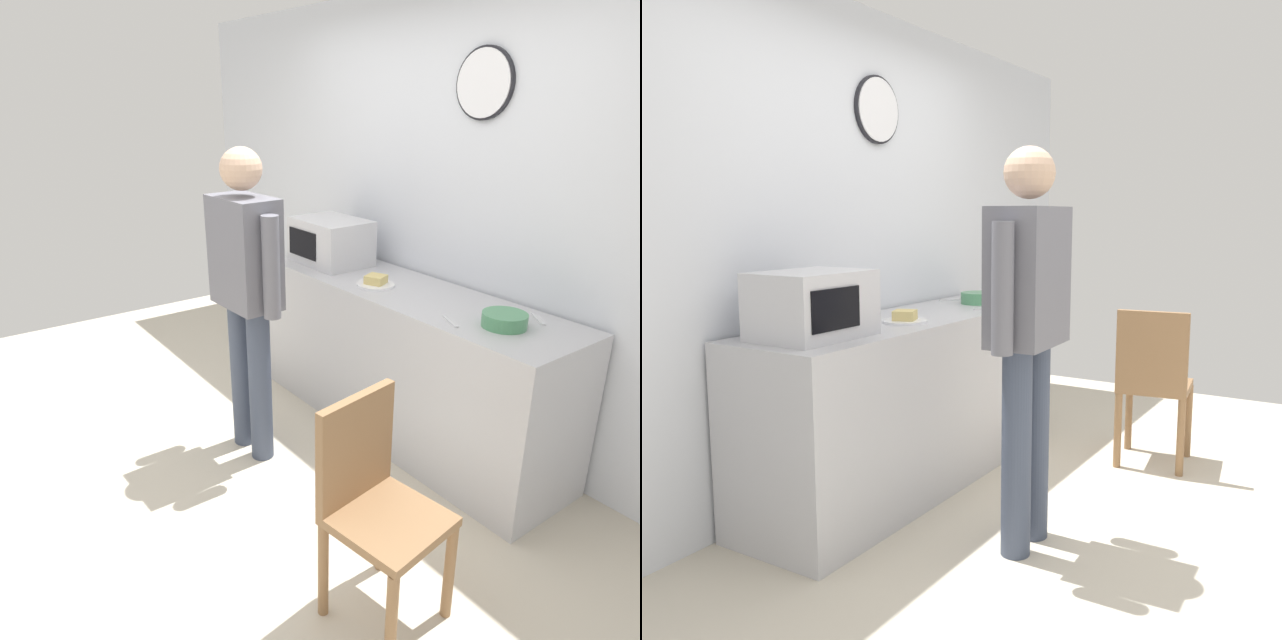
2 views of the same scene
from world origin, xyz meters
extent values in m
plane|color=beige|center=(0.00, 0.00, 0.00)|extent=(6.00, 6.00, 0.00)
cube|color=silver|center=(0.00, 1.60, 1.30)|extent=(5.40, 0.10, 2.60)
cylinder|color=white|center=(0.33, 1.54, 2.06)|extent=(0.35, 0.03, 0.35)
cylinder|color=black|center=(0.33, 1.54, 2.06)|extent=(0.37, 0.02, 0.37)
cube|color=#B7B7BC|center=(0.17, 1.22, 0.47)|extent=(2.16, 0.62, 0.93)
cube|color=silver|center=(-0.58, 1.21, 1.08)|extent=(0.50, 0.38, 0.30)
cube|color=black|center=(-0.64, 1.02, 1.08)|extent=(0.30, 0.01, 0.18)
cylinder|color=white|center=(-0.01, 1.12, 0.94)|extent=(0.23, 0.23, 0.01)
cube|color=#D7BF71|center=(-0.01, 1.12, 0.97)|extent=(0.14, 0.14, 0.05)
cylinder|color=#4C8E60|center=(0.87, 1.19, 0.97)|extent=(0.22, 0.22, 0.07)
cube|color=silver|center=(0.67, 1.02, 0.93)|extent=(0.16, 0.09, 0.01)
cube|color=silver|center=(0.91, 1.41, 0.93)|extent=(0.15, 0.12, 0.01)
cylinder|color=#3D475B|center=(-0.09, 0.34, 0.46)|extent=(0.13, 0.13, 0.92)
cylinder|color=#3D475B|center=(-0.29, 0.33, 0.46)|extent=(0.13, 0.13, 0.92)
cube|color=slate|center=(-0.19, 0.34, 1.22)|extent=(0.41, 0.25, 0.59)
cylinder|color=slate|center=(0.06, 0.35, 1.19)|extent=(0.09, 0.09, 0.53)
cylinder|color=slate|center=(-0.44, 0.33, 1.19)|extent=(0.09, 0.09, 0.53)
sphere|color=#D1A889|center=(-0.19, 0.34, 1.65)|extent=(0.22, 0.22, 0.22)
cylinder|color=olive|center=(1.39, 0.00, 0.23)|extent=(0.04, 0.04, 0.45)
cylinder|color=olive|center=(1.34, 0.36, 0.23)|extent=(0.04, 0.04, 0.45)
cylinder|color=olive|center=(1.04, -0.04, 0.23)|extent=(0.04, 0.04, 0.45)
cylinder|color=olive|center=(0.99, 0.31, 0.23)|extent=(0.04, 0.04, 0.45)
cube|color=olive|center=(1.19, 0.16, 0.47)|extent=(0.45, 0.45, 0.04)
cube|color=olive|center=(1.01, 0.13, 0.71)|extent=(0.09, 0.40, 0.45)
camera|label=1|loc=(2.51, -1.13, 2.00)|focal=32.87mm
camera|label=2|loc=(-2.88, -0.97, 1.48)|focal=39.30mm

